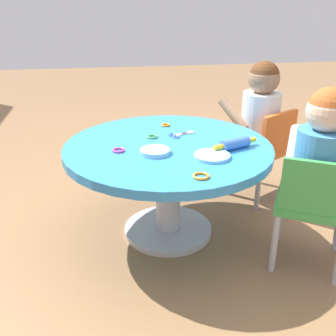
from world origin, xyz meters
The scene contains 14 objects.
ground_plane centered at (0.00, 0.00, 0.00)m, with size 10.00×10.00×0.00m, color olive.
craft_table centered at (0.00, 0.00, 0.37)m, with size 0.96×0.96×0.47m.
child_chair_left centered at (-0.35, -0.56, 0.31)m, with size 0.41×0.41×0.54m.
seated_child_left centered at (-0.32, -0.58, 0.53)m, with size 0.43×0.40×0.51m.
child_chair_right centered at (0.30, -0.59, 0.31)m, with size 0.41×0.41×0.54m.
seated_child_right centered at (0.34, -0.57, 0.53)m, with size 0.43×0.41×0.51m.
rolling_pin centered at (-0.10, -0.29, 0.50)m, with size 0.10×0.22×0.05m.
craft_scissors centered at (0.12, -0.07, 0.48)m, with size 0.10×0.14×0.01m.
playdough_blob_0 centered at (-0.18, -0.16, 0.48)m, with size 0.16×0.16×0.01m, color #8CCCF2.
playdough_blob_1 centered at (-0.10, 0.07, 0.48)m, with size 0.13×0.13×0.02m, color #8CCCF2.
cookie_cutter_0 centered at (0.11, 0.06, 0.48)m, with size 0.05×0.05×0.01m, color #4CB259.
cookie_cutter_1 centered at (-0.37, -0.07, 0.48)m, with size 0.07×0.07×0.01m, color orange.
cookie_cutter_2 centered at (-0.05, 0.23, 0.48)m, with size 0.06×0.06×0.01m, color #D83FA5.
cookie_cutter_3 centered at (0.28, -0.03, 0.48)m, with size 0.05×0.05×0.01m, color orange.
Camera 1 is at (-1.71, 0.26, 1.12)m, focal length 42.68 mm.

